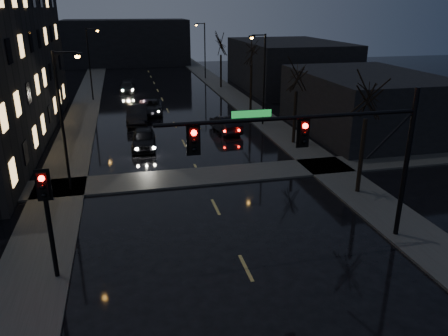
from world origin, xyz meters
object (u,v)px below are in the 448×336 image
oncoming_car_c (151,107)px  oncoming_car_d (127,87)px  lead_car (226,124)px  oncoming_car_a (143,139)px  oncoming_car_b (137,114)px

oncoming_car_c → oncoming_car_d: oncoming_car_c is taller
oncoming_car_d → lead_car: lead_car is taller
oncoming_car_a → oncoming_car_d: 24.04m
oncoming_car_b → lead_car: 8.67m
lead_car → oncoming_car_c: bearing=-62.7°
oncoming_car_a → oncoming_car_b: size_ratio=0.85×
oncoming_car_a → oncoming_car_b: 7.78m
oncoming_car_b → oncoming_car_d: size_ratio=1.17×
oncoming_car_b → oncoming_car_d: (-0.55, 16.25, -0.21)m
lead_car → oncoming_car_d: bearing=-77.0°
oncoming_car_a → oncoming_car_c: oncoming_car_a is taller
oncoming_car_b → lead_car: bearing=-29.7°
oncoming_car_c → oncoming_car_d: 12.80m
oncoming_car_b → oncoming_car_d: oncoming_car_b is taller
oncoming_car_b → oncoming_car_a: bearing=-85.5°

